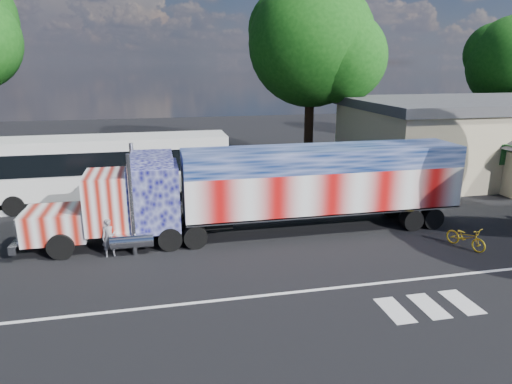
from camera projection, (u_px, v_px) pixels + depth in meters
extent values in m
plane|color=black|center=(272.00, 257.00, 18.37)|extent=(100.00, 100.00, 0.00)
cube|color=silver|center=(293.00, 292.00, 15.55)|extent=(30.00, 0.15, 0.01)
cube|color=silver|center=(395.00, 310.00, 14.43)|extent=(0.70, 1.60, 0.01)
cube|color=silver|center=(429.00, 306.00, 14.67)|extent=(0.70, 1.60, 0.01)
cube|color=silver|center=(462.00, 302.00, 14.92)|extent=(0.70, 1.60, 0.01)
cube|color=black|center=(133.00, 229.00, 19.59)|extent=(8.55, 0.95, 0.28)
cube|color=tan|center=(57.00, 224.00, 18.84)|extent=(2.47, 2.09, 1.23)
cube|color=silver|center=(23.00, 226.00, 18.58)|extent=(0.11, 1.80, 1.10)
cube|color=silver|center=(20.00, 240.00, 18.71)|extent=(0.28, 2.37, 0.34)
cube|color=tan|center=(107.00, 201.00, 19.03)|extent=(1.71, 2.37, 2.37)
cube|color=black|center=(86.00, 192.00, 18.75)|extent=(0.06, 1.99, 0.85)
cube|color=#484A8A|center=(154.00, 196.00, 19.40)|extent=(2.09, 2.37, 2.75)
cube|color=#484A8A|center=(152.00, 160.00, 18.97)|extent=(1.71, 2.28, 0.47)
cylinder|color=silver|center=(134.00, 189.00, 20.40)|extent=(0.19, 0.19, 4.18)
cylinder|color=silver|center=(132.00, 206.00, 18.04)|extent=(0.19, 0.19, 4.18)
cylinder|color=silver|center=(134.00, 221.00, 20.76)|extent=(1.71, 0.63, 0.63)
cylinder|color=silver|center=(132.00, 241.00, 18.44)|extent=(1.71, 0.63, 0.63)
cylinder|color=black|center=(61.00, 247.00, 18.09)|extent=(1.04, 0.33, 1.04)
cylinder|color=black|center=(70.00, 228.00, 20.05)|extent=(1.04, 0.33, 1.04)
cylinder|color=black|center=(170.00, 238.00, 19.01)|extent=(0.99, 0.52, 0.99)
cylinder|color=black|center=(169.00, 223.00, 20.89)|extent=(0.99, 0.52, 0.99)
cylinder|color=black|center=(195.00, 236.00, 19.22)|extent=(0.99, 0.52, 0.99)
cylinder|color=black|center=(192.00, 221.00, 21.10)|extent=(0.99, 0.52, 0.99)
cube|color=black|center=(322.00, 211.00, 21.27)|extent=(12.35, 1.04, 0.28)
cube|color=#DE8080|center=(323.00, 188.00, 20.97)|extent=(12.73, 2.47, 1.90)
cube|color=#40538E|center=(324.00, 158.00, 20.58)|extent=(12.73, 2.47, 0.95)
cube|color=silver|center=(322.00, 208.00, 21.23)|extent=(12.73, 2.47, 0.11)
cube|color=silver|center=(447.00, 171.00, 22.15)|extent=(0.04, 2.37, 2.75)
cylinder|color=black|center=(412.00, 220.00, 21.28)|extent=(0.99, 0.52, 0.99)
cylinder|color=black|center=(391.00, 207.00, 23.15)|extent=(0.99, 0.52, 0.99)
cylinder|color=black|center=(432.00, 218.00, 21.49)|extent=(0.99, 0.52, 0.99)
cylinder|color=black|center=(409.00, 206.00, 23.37)|extent=(0.99, 0.52, 0.99)
cube|color=white|center=(111.00, 170.00, 25.05)|extent=(12.68, 2.75, 3.70)
cube|color=black|center=(110.00, 158.00, 24.86)|extent=(12.26, 2.81, 1.16)
cube|color=black|center=(113.00, 194.00, 25.43)|extent=(12.68, 2.75, 0.26)
cylinder|color=black|center=(14.00, 206.00, 23.20)|extent=(1.06, 0.32, 1.06)
cylinder|color=black|center=(27.00, 192.00, 25.68)|extent=(1.06, 0.32, 1.06)
cylinder|color=black|center=(172.00, 197.00, 24.82)|extent=(1.06, 0.32, 1.06)
cylinder|color=black|center=(170.00, 184.00, 27.30)|extent=(1.06, 0.32, 1.06)
cylinder|color=black|center=(189.00, 195.00, 25.01)|extent=(1.06, 0.32, 1.06)
cylinder|color=black|center=(186.00, 183.00, 27.50)|extent=(1.06, 0.32, 1.06)
cube|color=beige|center=(509.00, 140.00, 32.16)|extent=(22.00, 10.00, 4.60)
cube|color=#1E5926|center=(452.00, 157.00, 25.76)|extent=(1.60, 0.08, 1.20)
imported|color=slate|center=(109.00, 237.00, 18.26)|extent=(0.65, 0.50, 1.61)
imported|color=gold|center=(466.00, 237.00, 19.17)|extent=(1.23, 1.90, 0.94)
cylinder|color=black|center=(508.00, 114.00, 41.81)|extent=(0.70, 0.70, 6.01)
sphere|color=#185514|center=(495.00, 53.00, 41.27)|extent=(5.42, 5.42, 5.42)
cylinder|color=black|center=(309.00, 116.00, 35.12)|extent=(0.70, 0.70, 7.14)
sphere|color=#185514|center=(311.00, 43.00, 33.66)|extent=(9.32, 9.32, 9.32)
sphere|color=#185514|center=(342.00, 58.00, 33.00)|extent=(6.52, 6.52, 6.52)
sphere|color=#185514|center=(288.00, 30.00, 34.41)|extent=(6.06, 6.06, 6.06)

